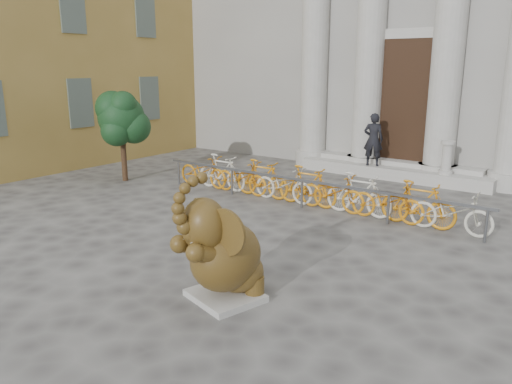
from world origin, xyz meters
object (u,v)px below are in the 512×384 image
Objects in this scene: elephant_statue at (223,254)px; pedestrian at (373,140)px; bike_rack at (307,186)px; tree at (122,119)px.

pedestrian is at bearing 116.05° from elephant_statue.
pedestrian is (-1.73, 9.29, 0.46)m from elephant_statue.
elephant_statue is 5.48m from bike_rack.
bike_rack is 6.10m from tree.
tree is 7.67m from pedestrian.
tree reaches higher than bike_rack.
pedestrian is at bearing 91.01° from bike_rack.
elephant_statue is at bearing -29.86° from tree.
tree is 1.65× the size of pedestrian.
elephant_statue reaches higher than bike_rack.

